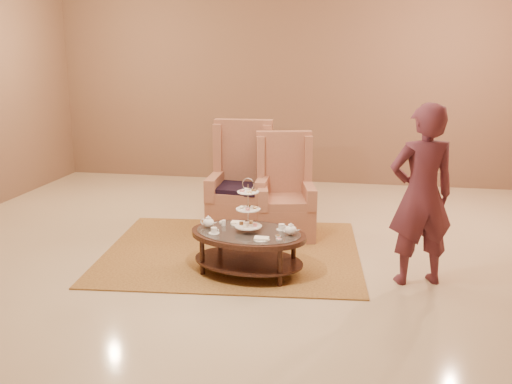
% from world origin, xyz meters
% --- Properties ---
extents(ground, '(8.00, 8.00, 0.00)m').
position_xyz_m(ground, '(0.00, 0.00, 0.00)').
color(ground, beige).
rests_on(ground, ground).
extents(ceiling, '(8.00, 8.00, 0.02)m').
position_xyz_m(ceiling, '(0.00, 0.00, 0.00)').
color(ceiling, silver).
rests_on(ceiling, ground).
extents(wall_back, '(8.00, 0.04, 3.50)m').
position_xyz_m(wall_back, '(0.00, 4.00, 1.75)').
color(wall_back, brown).
rests_on(wall_back, ground).
extents(rug, '(2.98, 2.56, 0.01)m').
position_xyz_m(rug, '(-0.23, 0.37, 0.01)').
color(rug, '#AC843D').
rests_on(rug, ground).
extents(tea_table, '(1.30, 1.01, 0.98)m').
position_xyz_m(tea_table, '(0.07, -0.20, 0.36)').
color(tea_table, black).
rests_on(tea_table, ground).
extents(armchair_left, '(0.75, 0.77, 1.34)m').
position_xyz_m(armchair_left, '(-0.31, 1.24, 0.45)').
color(armchair_left, '#A96B4F').
rests_on(armchair_left, ground).
extents(armchair_right, '(0.80, 0.82, 1.24)m').
position_xyz_m(armchair_right, '(0.26, 1.10, 0.41)').
color(armchair_right, '#A96B4F').
rests_on(armchair_right, ground).
extents(person, '(0.73, 0.59, 1.73)m').
position_xyz_m(person, '(1.70, -0.12, 0.86)').
color(person, '#4F222C').
rests_on(person, ground).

